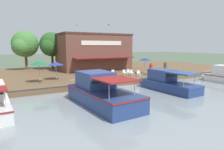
{
  "coord_description": "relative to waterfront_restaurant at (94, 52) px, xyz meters",
  "views": [
    {
      "loc": [
        19.82,
        -12.87,
        4.75
      ],
      "look_at": [
        -1.0,
        -1.3,
        1.3
      ],
      "focal_mm": 32.0,
      "sensor_mm": 36.0,
      "label": 1
    }
  ],
  "objects": [
    {
      "name": "ground_plane",
      "position": [
        13.4,
        -1.79,
        -3.76
      ],
      "size": [
        220.0,
        220.0,
        0.0
      ],
      "primitive_type": "plane",
      "color": "#4C5B47"
    },
    {
      "name": "quay_deck",
      "position": [
        2.4,
        -1.79,
        -3.46
      ],
      "size": [
        22.0,
        56.0,
        0.6
      ],
      "primitive_type": "cube",
      "color": "brown",
      "rests_on": "ground"
    },
    {
      "name": "quay_edge_fender",
      "position": [
        13.3,
        -1.79,
        -3.11
      ],
      "size": [
        0.2,
        50.4,
        0.1
      ],
      "primitive_type": "cube",
      "color": "#2D2D33",
      "rests_on": "quay_deck"
    },
    {
      "name": "waterfront_restaurant",
      "position": [
        0.0,
        0.0,
        0.0
      ],
      "size": [
        8.94,
        12.32,
        8.19
      ],
      "color": "brown",
      "rests_on": "quay_deck"
    },
    {
      "name": "patio_umbrella_mid_patio_right",
      "position": [
        9.37,
        4.3,
        -0.97
      ],
      "size": [
        1.88,
        1.88,
        2.42
      ],
      "color": "#B7B7B7",
      "rests_on": "quay_deck"
    },
    {
      "name": "patio_umbrella_back_row",
      "position": [
        8.31,
        -8.76,
        -1.15
      ],
      "size": [
        1.97,
        1.97,
        2.24
      ],
      "color": "#B7B7B7",
      "rests_on": "quay_deck"
    },
    {
      "name": "patio_umbrella_near_quay_edge",
      "position": [
        9.36,
        -10.92,
        -0.88
      ],
      "size": [
        1.97,
        1.97,
        2.55
      ],
      "color": "#B7B7B7",
      "rests_on": "quay_deck"
    },
    {
      "name": "cafe_chair_far_corner_seat",
      "position": [
        9.01,
        -1.0,
        -2.68
      ],
      "size": [
        0.47,
        0.47,
        0.85
      ],
      "color": "white",
      "rests_on": "quay_deck"
    },
    {
      "name": "cafe_chair_back_row_seat",
      "position": [
        11.08,
        1.87,
        -2.68
      ],
      "size": [
        0.56,
        0.56,
        0.85
      ],
      "color": "white",
      "rests_on": "quay_deck"
    },
    {
      "name": "cafe_chair_facing_river",
      "position": [
        9.58,
        0.51,
        -2.68
      ],
      "size": [
        0.49,
        0.49,
        0.85
      ],
      "color": "white",
      "rests_on": "quay_deck"
    },
    {
      "name": "cafe_chair_under_first_umbrella",
      "position": [
        9.68,
        -5.47,
        -2.68
      ],
      "size": [
        0.5,
        0.5,
        0.85
      ],
      "color": "white",
      "rests_on": "quay_deck"
    },
    {
      "name": "cafe_chair_beside_entrance",
      "position": [
        10.29,
        1.31,
        -2.68
      ],
      "size": [
        0.52,
        0.52,
        0.85
      ],
      "color": "white",
      "rests_on": "quay_deck"
    },
    {
      "name": "cafe_chair_mid_patio",
      "position": [
        9.33,
        1.34,
        -2.68
      ],
      "size": [
        0.59,
        0.59,
        0.85
      ],
      "color": "white",
      "rests_on": "quay_deck"
    },
    {
      "name": "person_at_quay_edge",
      "position": [
        10.44,
        7.43,
        -2.01
      ],
      "size": [
        0.51,
        0.51,
        1.81
      ],
      "color": "#337547",
      "rests_on": "quay_deck"
    },
    {
      "name": "person_mid_patio",
      "position": [
        11.2,
        3.96,
        -2.01
      ],
      "size": [
        0.51,
        0.51,
        1.81
      ],
      "color": "#337547",
      "rests_on": "quay_deck"
    },
    {
      "name": "motorboat_nearest_quay",
      "position": [
        17.44,
        0.58,
        -2.89
      ],
      "size": [
        7.66,
        2.79,
        2.17
      ],
      "color": "navy",
      "rests_on": "river_water"
    },
    {
      "name": "motorboat_outer_channel",
      "position": [
        18.5,
        -7.84,
        -2.76
      ],
      "size": [
        8.88,
        3.58,
        2.57
      ],
      "color": "navy",
      "rests_on": "river_water"
    },
    {
      "name": "tree_downstream_bank",
      "position": [
        -5.24,
        -10.94,
        1.23
      ],
      "size": [
        4.85,
        4.62,
        6.83
      ],
      "color": "brown",
      "rests_on": "quay_deck"
    },
    {
      "name": "tree_behind_restaurant",
      "position": [
        -3.63,
        -6.66,
        1.18
      ],
      "size": [
        4.55,
        4.33,
        6.63
      ],
      "color": "brown",
      "rests_on": "quay_deck"
    }
  ]
}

